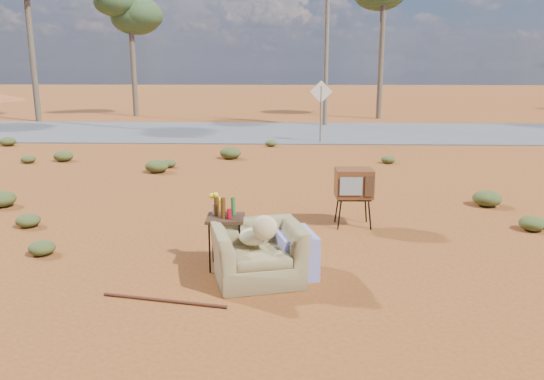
{
  "coord_description": "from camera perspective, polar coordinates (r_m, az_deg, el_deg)",
  "views": [
    {
      "loc": [
        0.44,
        -6.82,
        2.69
      ],
      "look_at": [
        0.16,
        1.21,
        0.8
      ],
      "focal_mm": 35.0,
      "sensor_mm": 36.0,
      "label": 1
    }
  ],
  "objects": [
    {
      "name": "ground",
      "position": [
        7.35,
        -1.61,
        -8.25
      ],
      "size": [
        140.0,
        140.0,
        0.0
      ],
      "primitive_type": "plane",
      "color": "brown",
      "rests_on": "ground"
    },
    {
      "name": "highway",
      "position": [
        21.99,
        0.85,
        6.27
      ],
      "size": [
        140.0,
        7.0,
        0.04
      ],
      "primitive_type": "cube",
      "color": "#565659",
      "rests_on": "ground"
    },
    {
      "name": "armchair",
      "position": [
        6.8,
        -0.76,
        -5.93
      ],
      "size": [
        1.43,
        1.14,
        0.98
      ],
      "rotation": [
        0.0,
        0.0,
        0.26
      ],
      "color": "olive",
      "rests_on": "ground"
    },
    {
      "name": "tv_unit",
      "position": [
        9.06,
        8.8,
        0.64
      ],
      "size": [
        0.64,
        0.52,
        0.99
      ],
      "rotation": [
        0.0,
        0.0,
        0.03
      ],
      "color": "black",
      "rests_on": "ground"
    },
    {
      "name": "side_table",
      "position": [
        7.16,
        -5.29,
        -2.63
      ],
      "size": [
        0.52,
        0.52,
        1.01
      ],
      "rotation": [
        0.0,
        0.0,
        0.03
      ],
      "color": "#392214",
      "rests_on": "ground"
    },
    {
      "name": "rusty_bar",
      "position": [
        6.44,
        -11.53,
        -11.55
      ],
      "size": [
        1.52,
        0.34,
        0.04
      ],
      "primitive_type": "cylinder",
      "rotation": [
        0.0,
        1.57,
        -0.2
      ],
      "color": "#4A1F13",
      "rests_on": "ground"
    },
    {
      "name": "road_sign",
      "position": [
        18.89,
        5.29,
        9.58
      ],
      "size": [
        0.78,
        0.06,
        2.19
      ],
      "color": "brown",
      "rests_on": "ground"
    },
    {
      "name": "eucalyptus_near_left",
      "position": [
        30.16,
        -15.01,
        18.06
      ],
      "size": [
        3.2,
        3.2,
        6.6
      ],
      "color": "brown",
      "rests_on": "ground"
    },
    {
      "name": "utility_pole_center",
      "position": [
        24.42,
        5.91,
        16.6
      ],
      "size": [
        1.4,
        0.2,
        8.0
      ],
      "color": "brown",
      "rests_on": "ground"
    },
    {
      "name": "scrub_patch",
      "position": [
        11.59,
        -4.32,
        0.49
      ],
      "size": [
        17.49,
        8.07,
        0.33
      ],
      "color": "#434C21",
      "rests_on": "ground"
    }
  ]
}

